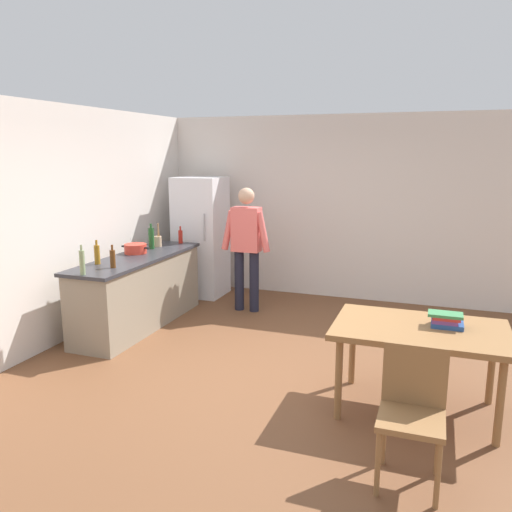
{
  "coord_description": "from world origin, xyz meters",
  "views": [
    {
      "loc": [
        1.47,
        -4.52,
        2.16
      ],
      "look_at": [
        -0.51,
        1.0,
        0.97
      ],
      "focal_mm": 35.77,
      "sensor_mm": 36.0,
      "label": 1
    }
  ],
  "objects_px": {
    "bottle_wine_green": "(151,238)",
    "bottle_sauce_red": "(181,236)",
    "dining_table": "(420,336)",
    "book_stack": "(446,320)",
    "person": "(246,241)",
    "bottle_vinegar_tall": "(82,262)",
    "chair": "(413,405)",
    "bottle_beer_brown": "(113,258)",
    "utensil_jar": "(158,241)",
    "bottle_oil_amber": "(97,254)",
    "refrigerator": "(201,237)",
    "cooking_pot": "(136,249)"
  },
  "relations": [
    {
      "from": "bottle_sauce_red",
      "to": "dining_table",
      "type": "bearing_deg",
      "value": -32.26
    },
    {
      "from": "refrigerator",
      "to": "bottle_sauce_red",
      "type": "relative_size",
      "value": 7.5
    },
    {
      "from": "bottle_sauce_red",
      "to": "bottle_vinegar_tall",
      "type": "distance_m",
      "value": 2.04
    },
    {
      "from": "person",
      "to": "bottle_sauce_red",
      "type": "xyz_separation_m",
      "value": [
        -0.98,
        -0.04,
        0.02
      ]
    },
    {
      "from": "bottle_beer_brown",
      "to": "bottle_vinegar_tall",
      "type": "distance_m",
      "value": 0.4
    },
    {
      "from": "bottle_wine_green",
      "to": "bottle_sauce_red",
      "type": "bearing_deg",
      "value": 73.26
    },
    {
      "from": "chair",
      "to": "cooking_pot",
      "type": "distance_m",
      "value": 4.18
    },
    {
      "from": "dining_table",
      "to": "person",
      "type": "bearing_deg",
      "value": 137.59
    },
    {
      "from": "bottle_sauce_red",
      "to": "bottle_wine_green",
      "type": "relative_size",
      "value": 0.71
    },
    {
      "from": "cooking_pot",
      "to": "bottle_wine_green",
      "type": "distance_m",
      "value": 0.35
    },
    {
      "from": "cooking_pot",
      "to": "utensil_jar",
      "type": "height_order",
      "value": "utensil_jar"
    },
    {
      "from": "person",
      "to": "cooking_pot",
      "type": "height_order",
      "value": "person"
    },
    {
      "from": "dining_table",
      "to": "bottle_sauce_red",
      "type": "height_order",
      "value": "bottle_sauce_red"
    },
    {
      "from": "chair",
      "to": "cooking_pot",
      "type": "relative_size",
      "value": 2.28
    },
    {
      "from": "dining_table",
      "to": "cooking_pot",
      "type": "xyz_separation_m",
      "value": [
        -3.52,
        1.25,
        0.29
      ]
    },
    {
      "from": "book_stack",
      "to": "bottle_oil_amber",
      "type": "bearing_deg",
      "value": 172.84
    },
    {
      "from": "chair",
      "to": "cooking_pot",
      "type": "height_order",
      "value": "cooking_pot"
    },
    {
      "from": "refrigerator",
      "to": "person",
      "type": "bearing_deg",
      "value": -30.23
    },
    {
      "from": "cooking_pot",
      "to": "bottle_vinegar_tall",
      "type": "distance_m",
      "value": 1.2
    },
    {
      "from": "chair",
      "to": "book_stack",
      "type": "height_order",
      "value": "chair"
    },
    {
      "from": "person",
      "to": "bottle_vinegar_tall",
      "type": "xyz_separation_m",
      "value": [
        -1.04,
        -2.09,
        0.06
      ]
    },
    {
      "from": "dining_table",
      "to": "utensil_jar",
      "type": "bearing_deg",
      "value": 153.31
    },
    {
      "from": "bottle_vinegar_tall",
      "to": "book_stack",
      "type": "xyz_separation_m",
      "value": [
        3.59,
        0.02,
        -0.23
      ]
    },
    {
      "from": "utensil_jar",
      "to": "bottle_beer_brown",
      "type": "relative_size",
      "value": 1.23
    },
    {
      "from": "utensil_jar",
      "to": "bottle_vinegar_tall",
      "type": "bearing_deg",
      "value": -86.56
    },
    {
      "from": "chair",
      "to": "utensil_jar",
      "type": "height_order",
      "value": "utensil_jar"
    },
    {
      "from": "bottle_sauce_red",
      "to": "book_stack",
      "type": "xyz_separation_m",
      "value": [
        3.52,
        -2.03,
        -0.19
      ]
    },
    {
      "from": "utensil_jar",
      "to": "bottle_wine_green",
      "type": "relative_size",
      "value": 0.94
    },
    {
      "from": "chair",
      "to": "book_stack",
      "type": "relative_size",
      "value": 3.22
    },
    {
      "from": "dining_table",
      "to": "bottle_vinegar_tall",
      "type": "bearing_deg",
      "value": 179.01
    },
    {
      "from": "utensil_jar",
      "to": "bottle_sauce_red",
      "type": "relative_size",
      "value": 1.33
    },
    {
      "from": "bottle_beer_brown",
      "to": "bottle_vinegar_tall",
      "type": "height_order",
      "value": "bottle_vinegar_tall"
    },
    {
      "from": "bottle_beer_brown",
      "to": "bottle_oil_amber",
      "type": "height_order",
      "value": "bottle_oil_amber"
    },
    {
      "from": "dining_table",
      "to": "book_stack",
      "type": "xyz_separation_m",
      "value": [
        0.2,
        0.07,
        0.14
      ]
    },
    {
      "from": "chair",
      "to": "bottle_beer_brown",
      "type": "relative_size",
      "value": 3.5
    },
    {
      "from": "person",
      "to": "bottle_vinegar_tall",
      "type": "distance_m",
      "value": 2.34
    },
    {
      "from": "person",
      "to": "utensil_jar",
      "type": "height_order",
      "value": "person"
    },
    {
      "from": "person",
      "to": "dining_table",
      "type": "distance_m",
      "value": 3.2
    },
    {
      "from": "book_stack",
      "to": "cooking_pot",
      "type": "bearing_deg",
      "value": 162.46
    },
    {
      "from": "bottle_beer_brown",
      "to": "bottle_oil_amber",
      "type": "bearing_deg",
      "value": 160.39
    },
    {
      "from": "cooking_pot",
      "to": "bottle_wine_green",
      "type": "height_order",
      "value": "bottle_wine_green"
    },
    {
      "from": "bottle_wine_green",
      "to": "bottle_beer_brown",
      "type": "bearing_deg",
      "value": -80.47
    },
    {
      "from": "bottle_beer_brown",
      "to": "person",
      "type": "bearing_deg",
      "value": 60.9
    },
    {
      "from": "refrigerator",
      "to": "bottle_beer_brown",
      "type": "height_order",
      "value": "refrigerator"
    },
    {
      "from": "cooking_pot",
      "to": "bottle_wine_green",
      "type": "xyz_separation_m",
      "value": [
        0.03,
        0.33,
        0.09
      ]
    },
    {
      "from": "bottle_beer_brown",
      "to": "book_stack",
      "type": "relative_size",
      "value": 0.92
    },
    {
      "from": "person",
      "to": "bottle_oil_amber",
      "type": "xyz_separation_m",
      "value": [
        -1.23,
        -1.6,
        0.04
      ]
    },
    {
      "from": "bottle_sauce_red",
      "to": "bottle_wine_green",
      "type": "xyz_separation_m",
      "value": [
        -0.16,
        -0.52,
        0.05
      ]
    },
    {
      "from": "dining_table",
      "to": "book_stack",
      "type": "distance_m",
      "value": 0.25
    },
    {
      "from": "dining_table",
      "to": "bottle_wine_green",
      "type": "xyz_separation_m",
      "value": [
        -3.49,
        1.58,
        0.37
      ]
    }
  ]
}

